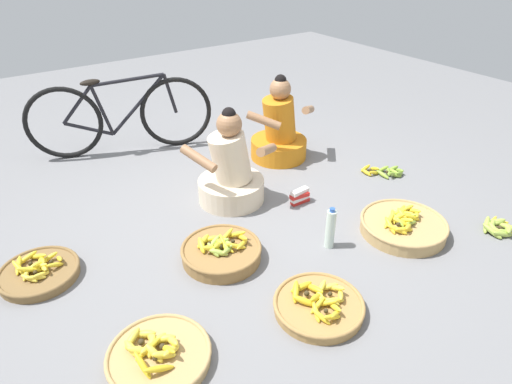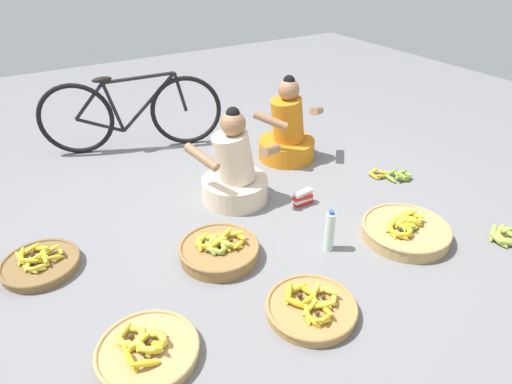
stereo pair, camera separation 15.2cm
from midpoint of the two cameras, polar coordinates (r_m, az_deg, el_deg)
ground_plane at (r=3.33m, az=-0.48°, el=-3.69°), size 10.00×10.00×0.00m
vendor_woman_front at (r=3.47m, az=-1.50°, el=2.55°), size 0.72×0.55×0.77m
vendor_woman_behind at (r=4.16m, az=5.06°, el=7.49°), size 0.76×0.52×0.79m
bicycle_leaning at (r=4.44m, az=-14.60°, el=9.66°), size 1.63×0.59×0.73m
banana_basket_mid_right at (r=2.96m, az=-3.24°, el=-7.42°), size 0.53×0.53×0.17m
banana_basket_back_center at (r=3.16m, az=-24.55°, el=-8.32°), size 0.49×0.49×0.14m
banana_basket_near_bicycle at (r=3.32m, az=19.79°, el=-4.66°), size 0.61×0.61×0.17m
banana_basket_near_vendor at (r=2.44m, az=-11.88°, el=-19.14°), size 0.53×0.53×0.14m
banana_basket_mid_left at (r=2.62m, az=8.79°, el=-14.37°), size 0.52×0.52×0.14m
loose_bananas_back_right at (r=4.08m, az=18.16°, el=2.02°), size 0.31×0.30×0.09m
loose_bananas_front_center at (r=3.61m, az=30.29°, el=-4.92°), size 0.25×0.24×0.10m
water_bottle at (r=3.03m, az=10.80°, el=-4.96°), size 0.07×0.07×0.31m
packet_carton_stack at (r=3.52m, az=7.26°, el=-0.77°), size 0.18×0.07×0.12m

